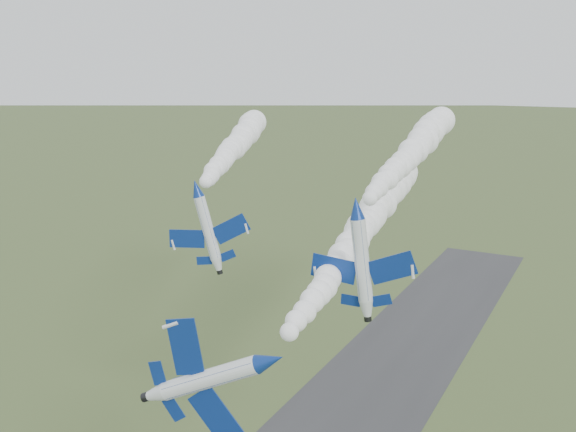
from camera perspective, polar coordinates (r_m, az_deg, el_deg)
name	(u,v)px	position (r m, az deg, el deg)	size (l,w,h in m)	color
jet_lead	(270,361)	(54.94, -1.60, -12.77)	(5.62, 14.41, 11.00)	white
smoke_trail_jet_lead	(364,226)	(90.25, 6.81, -0.87)	(5.73, 71.80, 5.73)	white
jet_pair_left	(196,188)	(80.86, -8.15, 2.45)	(10.19, 12.00, 3.73)	white
smoke_trail_jet_pair_left	(235,146)	(111.82, -4.72, 6.23)	(5.23, 58.20, 5.23)	white
jet_pair_right	(356,208)	(70.28, 6.08, 0.72)	(11.98, 14.32, 3.66)	white
smoke_trail_jet_pair_right	(415,148)	(105.49, 11.24, 5.94)	(5.66, 66.59, 5.66)	white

